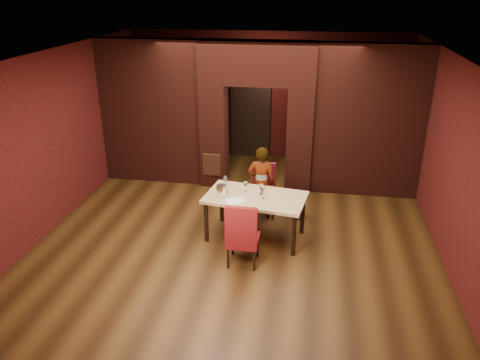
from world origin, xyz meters
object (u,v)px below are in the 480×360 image
object	(u,v)px
chair_near	(243,233)
wine_glass_a	(246,187)
wine_glass_c	(262,192)
wine_bucket	(221,191)
water_bottle	(225,184)
wine_glass_b	(261,189)
chair_far	(263,191)
dining_table	(255,217)
person_seated	(261,183)
potted_plant	(298,207)

from	to	relation	value
chair_near	wine_glass_a	xyz separation A→B (m)	(-0.12, 1.03, 0.35)
wine_glass_c	wine_glass_a	bearing A→B (deg)	144.30
wine_bucket	water_bottle	distance (m)	0.19
wine_glass_a	wine_glass_b	distance (m)	0.30
chair_far	wine_glass_c	bearing A→B (deg)	-89.67
dining_table	wine_bucket	distance (m)	0.79
chair_near	person_seated	xyz separation A→B (m)	(0.09, 1.66, 0.17)
dining_table	wine_glass_c	xyz separation A→B (m)	(0.12, -0.07, 0.52)
water_bottle	wine_glass_a	bearing A→B (deg)	15.23
chair_near	potted_plant	bearing A→B (deg)	-115.47
wine_glass_b	wine_bucket	bearing A→B (deg)	-162.87
wine_glass_b	water_bottle	distance (m)	0.64
chair_far	potted_plant	bearing A→B (deg)	-6.13
wine_glass_b	dining_table	bearing A→B (deg)	-132.36
chair_near	person_seated	world-z (taller)	person_seated
dining_table	water_bottle	xyz separation A→B (m)	(-0.55, 0.07, 0.57)
wine_glass_a	water_bottle	bearing A→B (deg)	-164.77
chair_far	wine_bucket	bearing A→B (deg)	-126.40
wine_glass_a	water_bottle	distance (m)	0.37
chair_far	wine_glass_c	size ratio (longest dim) A/B	4.46
chair_far	chair_near	size ratio (longest dim) A/B	0.92
chair_far	wine_glass_b	bearing A→B (deg)	-91.17
chair_near	wine_glass_b	bearing A→B (deg)	-100.50
potted_plant	wine_bucket	bearing A→B (deg)	-142.95
wine_glass_b	wine_bucket	world-z (taller)	wine_bucket
chair_near	water_bottle	size ratio (longest dim) A/B	3.42
person_seated	wine_glass_c	distance (m)	0.90
dining_table	wine_glass_b	distance (m)	0.52
person_seated	chair_near	bearing A→B (deg)	85.73
water_bottle	chair_near	bearing A→B (deg)	-63.29
chair_near	person_seated	size ratio (longest dim) A/B	0.77
dining_table	chair_far	size ratio (longest dim) A/B	1.70
water_bottle	potted_plant	size ratio (longest dim) A/B	0.76
wine_glass_b	person_seated	bearing A→B (deg)	96.91
dining_table	water_bottle	bearing A→B (deg)	-178.68
person_seated	wine_glass_c	world-z (taller)	person_seated
wine_glass_c	wine_bucket	size ratio (longest dim) A/B	1.07
wine_bucket	chair_far	bearing A→B (deg)	58.42
person_seated	dining_table	bearing A→B (deg)	88.54
wine_glass_a	wine_glass_c	xyz separation A→B (m)	(0.33, -0.23, 0.02)
chair_near	wine_glass_b	size ratio (longest dim) A/B	5.97
water_bottle	wine_bucket	bearing A→B (deg)	-101.51
chair_near	wine_glass_a	size ratio (longest dim) A/B	6.07
wine_glass_a	chair_near	bearing A→B (deg)	-83.41
dining_table	wine_glass_c	world-z (taller)	wine_glass_c
person_seated	water_bottle	size ratio (longest dim) A/B	4.46
dining_table	wine_glass_c	size ratio (longest dim) A/B	7.57
person_seated	wine_glass_b	world-z (taller)	person_seated
chair_far	wine_bucket	distance (m)	1.26
wine_glass_a	wine_bucket	size ratio (longest dim) A/B	0.86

